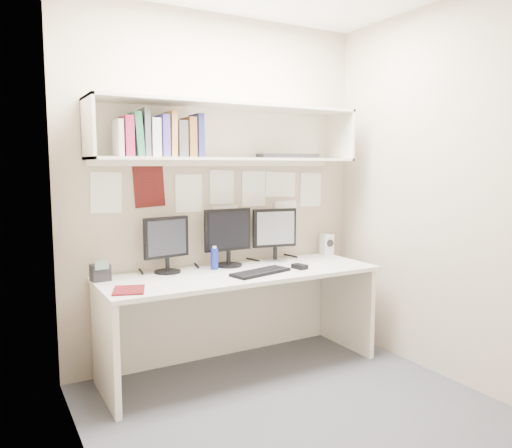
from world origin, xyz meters
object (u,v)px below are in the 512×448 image
desk (241,320)px  desk_phone (100,272)px  maroon_notebook (129,290)px  monitor_right (275,232)px  keyboard (261,272)px  monitor_center (228,235)px  monitor_left (167,242)px  speaker (327,245)px

desk → desk_phone: size_ratio=13.90×
desk → maroon_notebook: 0.94m
monitor_right → desk: bearing=-143.0°
keyboard → monitor_center: bearing=87.8°
monitor_left → monitor_center: (0.48, -0.00, 0.02)m
keyboard → maroon_notebook: 0.94m
desk_phone → monitor_left: bearing=-0.6°
keyboard → maroon_notebook: size_ratio=2.01×
monitor_right → monitor_center: bearing=-170.6°
keyboard → desk: bearing=106.6°
monitor_center → maroon_notebook: 0.97m
monitor_center → speaker: bearing=0.3°
monitor_left → speaker: size_ratio=2.23×
desk → desk_phone: (-0.94, 0.19, 0.42)m
desk → keyboard: size_ratio=4.45×
monitor_left → desk_phone: size_ratio=2.75×
desk_phone → maroon_notebook: bearing=-80.6°
monitor_left → keyboard: monitor_left is taller
keyboard → desk_phone: desk_phone is taller
maroon_notebook → monitor_left: bearing=64.6°
speaker → maroon_notebook: (-1.79, -0.40, -0.08)m
monitor_center → desk: bearing=-92.1°
monitor_center → speaker: monitor_center is taller
monitor_center → maroon_notebook: monitor_center is taller
desk → speaker: (0.94, 0.23, 0.45)m
monitor_right → keyboard: 0.54m
keyboard → desk_phone: size_ratio=3.12×
desk → monitor_center: 0.64m
desk → monitor_center: bearing=88.1°
desk → monitor_center: monitor_center is taller
speaker → maroon_notebook: size_ratio=0.80×
monitor_center → monitor_right: size_ratio=1.04×
keyboard → speaker: speaker is taller
monitor_left → speaker: monitor_left is taller
speaker → maroon_notebook: bearing=-161.7°
speaker → maroon_notebook: 1.84m
monitor_left → keyboard: bearing=-42.9°
monitor_left → desk_phone: bearing=173.8°
speaker → monitor_left: bearing=-174.0°
monitor_right → speaker: (0.52, 0.01, -0.14)m
speaker → monitor_right: bearing=-173.5°
monitor_center → keyboard: bearing=-78.1°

